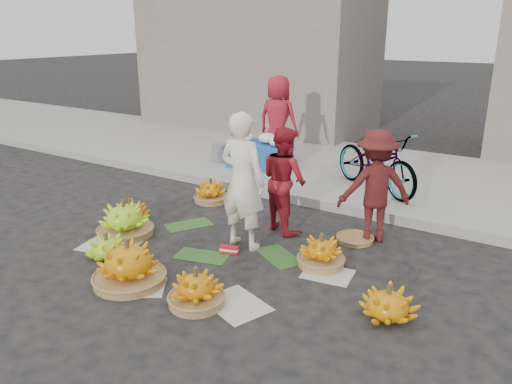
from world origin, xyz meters
The scene contains 23 objects.
ground centered at (0.00, 0.00, 0.00)m, with size 80.00×80.00×0.00m, color black.
curb centered at (0.00, 2.20, 0.07)m, with size 40.00×0.25×0.15m, color gray.
sidewalk centered at (0.00, 4.30, 0.06)m, with size 40.00×4.00×0.12m, color gray.
building_left centered at (-4.00, 7.20, 2.00)m, with size 6.00×3.00×4.00m, color gray.
newspaper_scatter centered at (0.00, -0.80, 0.00)m, with size 3.20×1.80×0.00m, color beige, non-canonical shape.
banana_leaves centered at (-0.10, 0.20, 0.00)m, with size 2.00×1.00×0.00m, color #224F1A, non-canonical shape.
banana_bunch_0 centered at (-1.40, -0.23, 0.22)m, with size 0.74×0.74×0.50m.
banana_bunch_1 centered at (-1.05, -0.85, 0.14)m, with size 0.64×0.64×0.32m.
banana_bunch_2 centered at (-0.34, -1.16, 0.23)m, with size 0.83×0.83×0.52m.
banana_bunch_3 centered at (0.56, -1.11, 0.17)m, with size 0.63×0.63×0.40m.
banana_bunch_4 centered at (2.26, -0.31, 0.15)m, with size 0.56×0.56×0.35m.
banana_bunch_5 centered at (1.23, 0.37, 0.16)m, with size 0.55×0.55×0.39m.
banana_bunch_6 centered at (-1.73, 0.20, 0.14)m, with size 0.66×0.66×0.33m.
banana_bunch_7 centered at (-1.25, 1.48, 0.16)m, with size 0.53×0.53×0.39m.
basket_spare centered at (1.30, 1.25, 0.03)m, with size 0.47×0.47×0.05m, color olive.
incense_stack centered at (0.14, 0.04, 0.05)m, with size 0.23×0.07×0.09m, color red.
vendor_cream centered at (0.15, 0.33, 0.87)m, with size 0.63×0.42×1.73m, color white.
vendor_red centered at (0.31, 1.10, 0.72)m, with size 0.70×0.55×1.44m, color #B51B27.
man_striped centered at (1.47, 1.40, 0.74)m, with size 0.95×0.55×1.47m, color maroon.
flower_table centered at (-1.49, 3.34, 0.39)m, with size 1.19×0.83×0.65m.
grey_bucket centered at (-2.39, 3.25, 0.29)m, with size 0.31×0.31×0.35m, color slate.
flower_vendor centered at (-1.41, 3.87, 0.97)m, with size 0.83×0.54×1.69m, color #B51B27.
bicycle centered at (0.88, 3.12, 0.62)m, with size 1.89×0.66×0.99m, color gray.
Camera 1 is at (3.46, -4.52, 2.66)m, focal length 35.00 mm.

